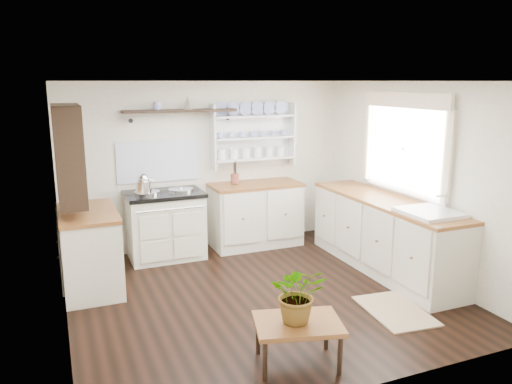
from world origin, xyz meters
TOP-DOWN VIEW (x-y plane):
  - floor at (0.00, 0.00)m, footprint 4.00×3.80m
  - wall_back at (0.00, 1.90)m, footprint 4.00×0.02m
  - wall_right at (2.00, 0.00)m, footprint 0.02×3.80m
  - wall_left at (-2.00, 0.00)m, footprint 0.02×3.80m
  - ceiling at (0.00, 0.00)m, footprint 4.00×3.80m
  - window at (1.95, 0.15)m, footprint 0.08×1.55m
  - aga_cooker at (-0.70, 1.57)m, footprint 0.99×0.69m
  - back_cabinets at (0.60, 1.60)m, footprint 1.27×0.63m
  - right_cabinets at (1.70, 0.10)m, footprint 0.62×2.43m
  - belfast_sink at (1.70, -0.65)m, footprint 0.55×0.60m
  - left_cabinets at (-1.70, 0.90)m, footprint 0.62×1.13m
  - plate_rack at (0.65, 1.86)m, footprint 1.20×0.22m
  - high_shelf at (-0.40, 1.78)m, footprint 1.50×0.29m
  - left_shelving at (-1.84, 0.90)m, footprint 0.28×0.80m
  - kettle at (-0.98, 1.45)m, footprint 0.19×0.19m
  - utensil_crock at (0.32, 1.68)m, footprint 0.11×0.11m
  - center_table at (-0.26, -1.40)m, footprint 0.81×0.67m
  - potted_plant at (-0.26, -1.40)m, footprint 0.57×0.54m
  - floor_rug at (1.10, -0.92)m, footprint 0.63×0.90m

SIDE VIEW (x-z plane):
  - floor at x=0.00m, z-range -0.01..0.01m
  - floor_rug at x=1.10m, z-range 0.00..0.02m
  - center_table at x=-0.26m, z-range 0.15..0.53m
  - aga_cooker at x=-0.70m, z-range -0.01..0.91m
  - right_cabinets at x=1.70m, z-range 0.01..0.91m
  - left_cabinets at x=-1.70m, z-range 0.01..0.91m
  - back_cabinets at x=0.60m, z-range 0.01..0.91m
  - potted_plant at x=-0.26m, z-range 0.38..0.88m
  - belfast_sink at x=1.70m, z-range 0.58..1.03m
  - utensil_crock at x=0.32m, z-range 0.91..1.04m
  - kettle at x=-0.98m, z-range 0.93..1.17m
  - wall_back at x=0.00m, z-range 0.00..2.30m
  - wall_right at x=2.00m, z-range 0.00..2.30m
  - wall_left at x=-2.00m, z-range 0.00..2.30m
  - left_shelving at x=-1.84m, z-range 1.02..2.08m
  - plate_rack at x=0.65m, z-range 1.11..2.01m
  - window at x=1.95m, z-range 0.95..2.17m
  - high_shelf at x=-0.40m, z-range 1.83..1.99m
  - ceiling at x=0.00m, z-range 2.29..2.30m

